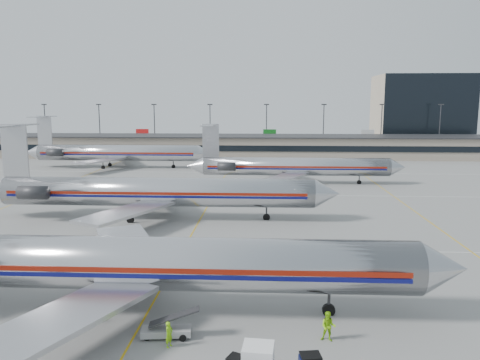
{
  "coord_description": "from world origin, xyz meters",
  "views": [
    {
      "loc": [
        8.49,
        -37.56,
        15.09
      ],
      "look_at": [
        5.03,
        27.8,
        4.5
      ],
      "focal_mm": 35.0,
      "sensor_mm": 36.0,
      "label": 1
    }
  ],
  "objects": [
    {
      "name": "ground",
      "position": [
        0.0,
        0.0,
        0.0
      ],
      "size": [
        260.0,
        260.0,
        0.0
      ],
      "primitive_type": "plane",
      "color": "gray",
      "rests_on": "ground"
    },
    {
      "name": "apron_markings",
      "position": [
        0.0,
        10.0,
        0.01
      ],
      "size": [
        160.0,
        0.15,
        0.02
      ],
      "primitive_type": "cube",
      "color": "silver",
      "rests_on": "ground"
    },
    {
      "name": "terminal",
      "position": [
        0.0,
        97.97,
        3.16
      ],
      "size": [
        162.0,
        17.0,
        6.25
      ],
      "color": "gray",
      "rests_on": "ground"
    },
    {
      "name": "light_mast_row",
      "position": [
        0.0,
        112.0,
        8.58
      ],
      "size": [
        163.6,
        0.4,
        15.28
      ],
      "color": "#38383D",
      "rests_on": "ground"
    },
    {
      "name": "distant_building",
      "position": [
        62.0,
        128.0,
        12.5
      ],
      "size": [
        30.0,
        20.0,
        25.0
      ],
      "primitive_type": "cube",
      "color": "tan",
      "rests_on": "ground"
    },
    {
      "name": "jet_foreground",
      "position": [
        -2.46,
        -5.35,
        3.72
      ],
      "size": [
        48.99,
        28.85,
        12.82
      ],
      "color": "silver",
      "rests_on": "ground"
    },
    {
      "name": "jet_second_row",
      "position": [
        -6.66,
        22.76,
        3.67
      ],
      "size": [
        48.31,
        28.45,
        12.65
      ],
      "color": "silver",
      "rests_on": "ground"
    },
    {
      "name": "jet_third_row",
      "position": [
        13.59,
        52.04,
        3.33
      ],
      "size": [
        41.98,
        25.82,
        11.48
      ],
      "color": "silver",
      "rests_on": "ground"
    },
    {
      "name": "jet_back_row",
      "position": [
        -27.67,
        72.82,
        3.64
      ],
      "size": [
        45.79,
        28.16,
        12.52
      ],
      "color": "silver",
      "rests_on": "ground"
    },
    {
      "name": "belt_loader",
      "position": [
        2.23,
        -9.24,
        0.54
      ],
      "size": [
        3.88,
        1.5,
        2.02
      ],
      "rotation": [
        0.0,
        0.0,
        0.1
      ],
      "color": "#9A9A9A",
      "rests_on": "ground"
    },
    {
      "name": "ramp_worker_near",
      "position": [
        2.59,
        -10.44,
        0.83
      ],
      "size": [
        0.63,
        0.72,
        1.66
      ],
      "primitive_type": "imported",
      "rotation": [
        0.0,
        0.0,
        1.11
      ],
      "color": "#81D013",
      "rests_on": "ground"
    },
    {
      "name": "ramp_worker_far",
      "position": [
        12.68,
        -9.16,
        0.98
      ],
      "size": [
        1.09,
        0.93,
        1.97
      ],
      "primitive_type": "imported",
      "rotation": [
        0.0,
        0.0,
        -0.21
      ],
      "color": "#8BD614",
      "rests_on": "ground"
    },
    {
      "name": "cone_right",
      "position": [
        8.12,
        -10.18,
        0.3
      ],
      "size": [
        0.44,
        0.44,
        0.6
      ],
      "primitive_type": "cone",
      "rotation": [
        0.0,
        0.0,
        -0.01
      ],
      "color": "orange",
      "rests_on": "ground"
    }
  ]
}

